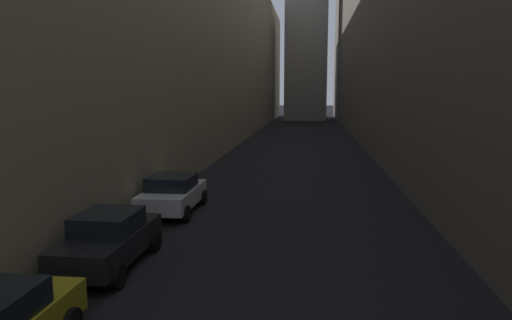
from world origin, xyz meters
The scene contains 5 objects.
ground_plane centered at (0.00, 48.00, 0.00)m, with size 264.00×264.00×0.00m, color black.
building_block_left centered at (-11.10, 50.00, 9.49)m, with size 11.21×108.00×18.97m, color gray.
building_block_right centered at (12.19, 50.00, 12.26)m, with size 13.38×108.00×24.52m, color #60594F.
parked_car_left_third centered at (-4.40, 17.43, 0.78)m, with size 1.87×4.09×1.54m.
parked_car_left_far centered at (-4.40, 23.46, 0.77)m, with size 2.06×4.12×1.50m.
Camera 1 is at (1.06, 5.46, 4.78)m, focal length 33.22 mm.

